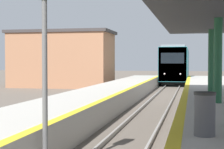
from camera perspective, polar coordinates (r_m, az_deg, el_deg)
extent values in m
cube|color=black|center=(47.69, 9.76, -0.85)|extent=(2.46, 16.72, 0.55)
cube|color=teal|center=(47.63, 9.77, 1.63)|extent=(2.90, 18.58, 3.57)
cube|color=red|center=(38.43, 9.20, 1.55)|extent=(2.84, 0.16, 3.50)
cube|color=black|center=(38.37, 9.20, 2.48)|extent=(2.32, 0.06, 1.07)
cube|color=slate|center=(47.66, 9.79, 3.93)|extent=(2.46, 17.65, 0.24)
sphere|color=white|center=(38.44, 8.00, 0.09)|extent=(0.18, 0.18, 0.18)
sphere|color=white|center=(38.36, 10.37, 0.07)|extent=(0.18, 0.18, 0.18)
cylinder|color=#595959|center=(8.64, -10.19, -2.08)|extent=(0.12, 0.12, 4.04)
cylinder|color=#1E5133|center=(14.97, 15.84, 2.06)|extent=(0.32, 0.32, 3.28)
cylinder|color=#1E5133|center=(20.36, 14.87, 2.04)|extent=(0.32, 0.32, 3.28)
cube|color=#2D2D33|center=(12.41, 16.73, 10.13)|extent=(4.64, 21.58, 0.20)
cylinder|color=#4C4C51|center=(8.34, 13.94, -6.06)|extent=(0.45, 0.45, 0.89)
cylinder|color=#262626|center=(8.29, 13.97, -2.81)|extent=(0.47, 0.47, 0.06)
cube|color=#9E6B4C|center=(38.73, -7.61, 2.13)|extent=(9.97, 5.25, 5.44)
cube|color=#383333|center=(38.85, -7.63, 6.36)|extent=(10.47, 5.52, 0.30)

